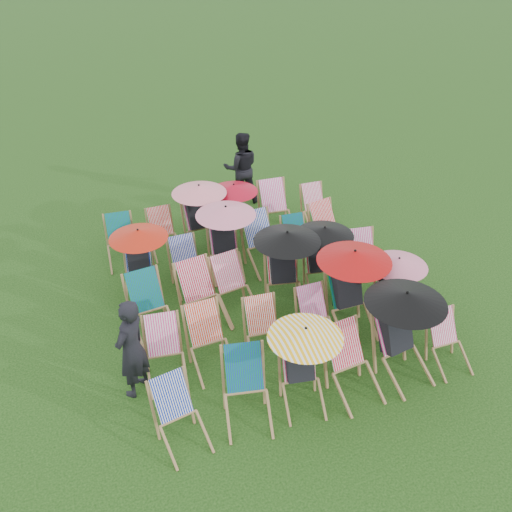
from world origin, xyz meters
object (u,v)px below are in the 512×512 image
object	(u,v)px
deckchair_29	(317,207)
deckchair_5	(450,343)
deckchair_0	(180,417)
person_left	(131,349)
person_rear	(241,168)

from	to	relation	value
deckchair_29	deckchair_5	bearing A→B (deg)	-87.63
deckchair_0	person_left	distance (m)	1.25
deckchair_29	person_left	xyz separation A→B (m)	(-4.60, -3.42, 0.39)
deckchair_0	deckchair_29	size ratio (longest dim) A/B	1.08
deckchair_0	person_rear	distance (m)	6.92
deckchair_5	person_left	xyz separation A→B (m)	(-4.60, 1.18, 0.40)
deckchair_29	person_left	distance (m)	5.75
person_left	person_rear	bearing A→B (deg)	-169.29
deckchair_5	deckchair_0	bearing A→B (deg)	-179.56
deckchair_0	person_rear	world-z (taller)	person_rear
person_left	deckchair_29	bearing A→B (deg)	171.80
deckchair_29	person_left	world-z (taller)	person_left
deckchair_29	deckchair_0	bearing A→B (deg)	-130.47
deckchair_5	deckchair_29	world-z (taller)	deckchair_29
deckchair_0	deckchair_5	size ratio (longest dim) A/B	1.11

